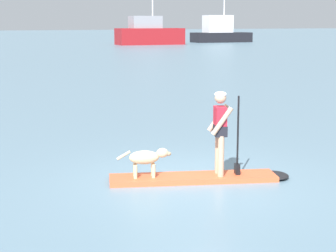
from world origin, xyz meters
TOP-DOWN VIEW (x-y plane):
  - ground_plane at (0.00, 0.00)m, footprint 400.00×400.00m
  - paddleboard at (0.21, -0.09)m, footprint 3.46×1.89m
  - person_paddler at (0.48, -0.20)m, footprint 0.68×0.59m
  - dog at (-0.82, 0.33)m, footprint 0.98×0.46m
  - moored_boat_starboard at (29.32, 59.72)m, footprint 9.26×4.47m
  - moored_boat_far_starboard at (42.81, 62.79)m, footprint 9.22×4.33m

SIDE VIEW (x-z plane):
  - ground_plane at x=0.00m, z-range 0.00..0.00m
  - paddleboard at x=0.21m, z-range 0.00..0.10m
  - dog at x=-0.82m, z-range 0.19..0.74m
  - person_paddler at x=0.48m, z-range 0.22..1.83m
  - moored_boat_far_starboard at x=42.81m, z-range -3.93..6.91m
  - moored_boat_starboard at x=29.32m, z-range -4.72..7.71m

